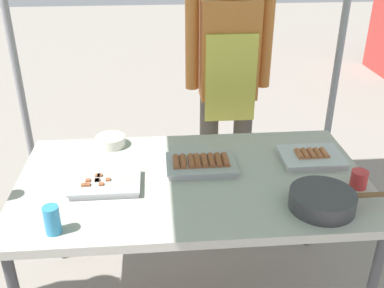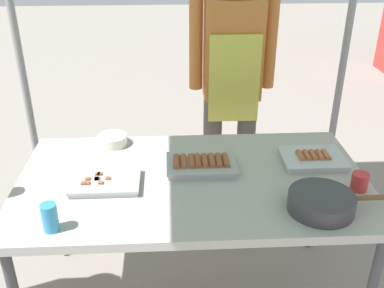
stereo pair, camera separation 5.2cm
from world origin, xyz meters
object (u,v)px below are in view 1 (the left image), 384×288
object	(u,v)px
vendor_woman	(228,74)
tray_grilled_sausages	(311,157)
drink_cup_near_edge	(52,220)
drink_cup_by_wok	(359,179)
condiment_bowl	(111,141)
tray_meat_skewers	(106,183)
tray_pork_links	(201,164)
cooking_wok	(323,199)
stall_table	(193,188)

from	to	relation	value
vendor_woman	tray_grilled_sausages	bearing A→B (deg)	113.49
drink_cup_near_edge	drink_cup_by_wok	xyz separation A→B (m)	(1.28, 0.21, -0.02)
tray_grilled_sausages	vendor_woman	world-z (taller)	vendor_woman
drink_cup_by_wok	drink_cup_near_edge	bearing A→B (deg)	-170.50
tray_grilled_sausages	drink_cup_near_edge	distance (m)	1.25
condiment_bowl	drink_cup_near_edge	distance (m)	0.73
tray_meat_skewers	vendor_woman	xyz separation A→B (m)	(0.68, 0.87, 0.20)
tray_pork_links	cooking_wok	size ratio (longest dim) A/B	0.77
drink_cup_by_wok	vendor_woman	world-z (taller)	vendor_woman
tray_grilled_sausages	condiment_bowl	xyz separation A→B (m)	(-1.00, 0.24, 0.01)
tray_meat_skewers	tray_grilled_sausages	bearing A→B (deg)	9.25
drink_cup_by_wok	stall_table	bearing A→B (deg)	169.35
tray_grilled_sausages	condiment_bowl	distance (m)	1.03
tray_pork_links	drink_cup_near_edge	bearing A→B (deg)	-143.99
stall_table	vendor_woman	xyz separation A→B (m)	(0.29, 0.83, 0.27)
stall_table	tray_pork_links	bearing A→B (deg)	62.78
tray_pork_links	vendor_woman	size ratio (longest dim) A/B	0.20
stall_table	drink_cup_near_edge	distance (m)	0.67
stall_table	tray_pork_links	size ratio (longest dim) A/B	4.85
stall_table	drink_cup_near_edge	xyz separation A→B (m)	(-0.56, -0.35, 0.11)
tray_pork_links	drink_cup_by_wok	size ratio (longest dim) A/B	4.12
condiment_bowl	tray_pork_links	bearing A→B (deg)	-31.14
drink_cup_by_wok	tray_grilled_sausages	bearing A→B (deg)	116.53
tray_grilled_sausages	tray_meat_skewers	distance (m)	1.00
stall_table	tray_pork_links	xyz separation A→B (m)	(0.05, 0.09, 0.07)
tray_pork_links	cooking_wok	bearing A→B (deg)	-38.26
tray_meat_skewers	drink_cup_by_wok	distance (m)	1.12
cooking_wok	tray_grilled_sausages	bearing A→B (deg)	77.96
cooking_wok	drink_cup_near_edge	size ratio (longest dim) A/B	3.73
tray_meat_skewers	tray_pork_links	distance (m)	0.46
tray_pork_links	drink_cup_near_edge	size ratio (longest dim) A/B	2.86
condiment_bowl	drink_cup_by_wok	xyz separation A→B (m)	(1.12, -0.50, 0.01)
condiment_bowl	drink_cup_by_wok	bearing A→B (deg)	-23.79
tray_pork_links	drink_cup_by_wok	bearing A→B (deg)	-18.41
stall_table	tray_meat_skewers	world-z (taller)	tray_meat_skewers
cooking_wok	drink_cup_by_wok	world-z (taller)	drink_cup_by_wok
drink_cup_near_edge	tray_grilled_sausages	bearing A→B (deg)	22.18
tray_grilled_sausages	drink_cup_near_edge	xyz separation A→B (m)	(-1.15, -0.47, 0.04)
cooking_wok	drink_cup_near_edge	bearing A→B (deg)	-176.06
condiment_bowl	drink_cup_near_edge	xyz separation A→B (m)	(-0.16, -0.71, 0.03)
drink_cup_by_wok	condiment_bowl	bearing A→B (deg)	156.21
vendor_woman	tray_meat_skewers	bearing A→B (deg)	52.20
stall_table	condiment_bowl	size ratio (longest dim) A/B	10.36
drink_cup_near_edge	condiment_bowl	bearing A→B (deg)	77.48
stall_table	drink_cup_by_wok	size ratio (longest dim) A/B	19.99
condiment_bowl	drink_cup_by_wok	distance (m)	1.23
tray_grilled_sausages	tray_pork_links	xyz separation A→B (m)	(-0.55, -0.03, 0.00)
tray_pork_links	cooking_wok	world-z (taller)	cooking_wok
cooking_wok	drink_cup_near_edge	xyz separation A→B (m)	(-1.07, -0.07, 0.02)
condiment_bowl	stall_table	bearing A→B (deg)	-41.85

